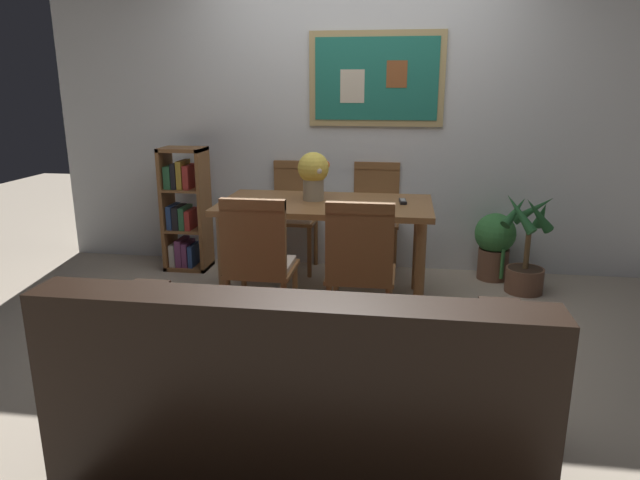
# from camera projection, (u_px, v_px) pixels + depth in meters

# --- Properties ---
(ground_plane) EXTENTS (12.00, 12.00, 0.00)m
(ground_plane) POSITION_uv_depth(u_px,v_px,m) (332.00, 333.00, 3.61)
(ground_plane) COLOR tan
(wall_back_with_painting) EXTENTS (5.20, 0.14, 2.60)m
(wall_back_with_painting) POSITION_uv_depth(u_px,v_px,m) (356.00, 113.00, 4.68)
(wall_back_with_painting) COLOR silver
(wall_back_with_painting) RESTS_ON ground_plane
(dining_table) EXTENTS (1.49, 0.81, 0.73)m
(dining_table) POSITION_uv_depth(u_px,v_px,m) (326.00, 216.00, 4.02)
(dining_table) COLOR brown
(dining_table) RESTS_ON ground_plane
(dining_chair_far_left) EXTENTS (0.40, 0.41, 0.91)m
(dining_chair_far_left) POSITION_uv_depth(u_px,v_px,m) (294.00, 206.00, 4.79)
(dining_chair_far_left) COLOR brown
(dining_chair_far_left) RESTS_ON ground_plane
(dining_chair_near_left) EXTENTS (0.40, 0.41, 0.91)m
(dining_chair_near_left) POSITION_uv_depth(u_px,v_px,m) (258.00, 257.00, 3.37)
(dining_chair_near_left) COLOR brown
(dining_chair_near_left) RESTS_ON ground_plane
(dining_chair_far_right) EXTENTS (0.40, 0.41, 0.91)m
(dining_chair_far_right) POSITION_uv_depth(u_px,v_px,m) (375.00, 208.00, 4.72)
(dining_chair_far_right) COLOR brown
(dining_chair_far_right) RESTS_ON ground_plane
(dining_chair_near_right) EXTENTS (0.40, 0.41, 0.91)m
(dining_chair_near_right) POSITION_uv_depth(u_px,v_px,m) (360.00, 262.00, 3.27)
(dining_chair_near_right) COLOR brown
(dining_chair_near_right) RESTS_ON ground_plane
(leather_couch) EXTENTS (1.80, 0.84, 0.84)m
(leather_couch) POSITION_uv_depth(u_px,v_px,m) (300.00, 400.00, 2.26)
(leather_couch) COLOR black
(leather_couch) RESTS_ON ground_plane
(bookshelf) EXTENTS (0.36, 0.28, 1.04)m
(bookshelf) POSITION_uv_depth(u_px,v_px,m) (184.00, 212.00, 4.78)
(bookshelf) COLOR brown
(bookshelf) RESTS_ON ground_plane
(potted_ivy) EXTENTS (0.32, 0.32, 0.54)m
(potted_ivy) POSITION_uv_depth(u_px,v_px,m) (495.00, 243.00, 4.55)
(potted_ivy) COLOR brown
(potted_ivy) RESTS_ON ground_plane
(potted_palm) EXTENTS (0.44, 0.47, 0.78)m
(potted_palm) POSITION_uv_depth(u_px,v_px,m) (526.00, 255.00, 4.26)
(potted_palm) COLOR brown
(potted_palm) RESTS_ON ground_plane
(flower_vase) EXTENTS (0.23, 0.22, 0.34)m
(flower_vase) POSITION_uv_depth(u_px,v_px,m) (313.00, 173.00, 4.01)
(flower_vase) COLOR tan
(flower_vase) RESTS_ON dining_table
(tv_remote) EXTENTS (0.06, 0.16, 0.02)m
(tv_remote) POSITION_uv_depth(u_px,v_px,m) (403.00, 201.00, 3.97)
(tv_remote) COLOR black
(tv_remote) RESTS_ON dining_table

